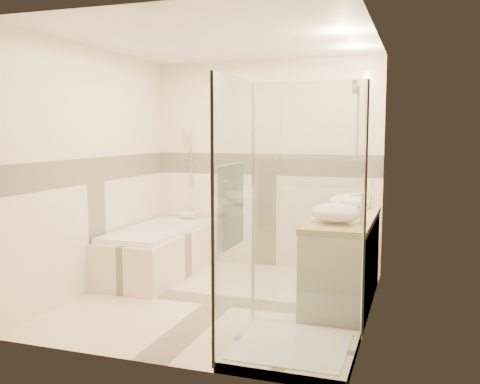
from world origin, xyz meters
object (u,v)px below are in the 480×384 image
(vessel_sink_far, at_px, (336,212))
(amenity_bottle_a, at_px, (343,208))
(vessel_sink_near, at_px, (349,201))
(amenity_bottle_b, at_px, (341,210))
(vanity, at_px, (343,260))
(shower_enclosure, at_px, (280,285))
(bathtub, at_px, (159,249))

(vessel_sink_far, height_order, amenity_bottle_a, vessel_sink_far)
(vessel_sink_near, bearing_deg, amenity_bottle_b, -90.00)
(vanity, height_order, amenity_bottle_b, amenity_bottle_b)
(shower_enclosure, relative_size, amenity_bottle_a, 14.46)
(bathtub, xyz_separation_m, amenity_bottle_a, (2.13, -0.31, 0.61))
(shower_enclosure, bearing_deg, bathtub, 138.90)
(vessel_sink_near, xyz_separation_m, amenity_bottle_a, (0.00, -0.46, -0.01))
(bathtub, distance_m, vessel_sink_far, 2.34)
(vessel_sink_far, relative_size, amenity_bottle_a, 3.15)
(vessel_sink_near, xyz_separation_m, vessel_sink_far, (0.00, -0.87, 0.01))
(bathtub, height_order, vessel_sink_near, vessel_sink_near)
(shower_enclosure, height_order, vessel_sink_far, shower_enclosure)
(bathtub, distance_m, amenity_bottle_b, 2.25)
(bathtub, height_order, vanity, vanity)
(vessel_sink_far, bearing_deg, vessel_sink_near, 90.00)
(vanity, relative_size, shower_enclosure, 0.79)
(vanity, relative_size, vessel_sink_far, 3.65)
(bathtub, bearing_deg, amenity_bottle_b, -11.05)
(amenity_bottle_b, bearing_deg, amenity_bottle_a, 90.00)
(bathtub, relative_size, vanity, 1.05)
(vessel_sink_near, bearing_deg, vessel_sink_far, -90.00)
(vessel_sink_far, distance_m, amenity_bottle_b, 0.30)
(shower_enclosure, bearing_deg, vessel_sink_near, 81.26)
(vessel_sink_near, bearing_deg, vanity, -87.73)
(amenity_bottle_a, bearing_deg, vessel_sink_near, 90.00)
(shower_enclosure, height_order, amenity_bottle_b, shower_enclosure)
(vessel_sink_near, bearing_deg, amenity_bottle_a, -90.00)
(amenity_bottle_a, bearing_deg, vanity, -65.83)
(shower_enclosure, bearing_deg, amenity_bottle_a, 78.28)
(shower_enclosure, distance_m, amenity_bottle_a, 1.41)
(shower_enclosure, bearing_deg, vessel_sink_far, 73.15)
(bathtub, relative_size, vessel_sink_near, 4.18)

